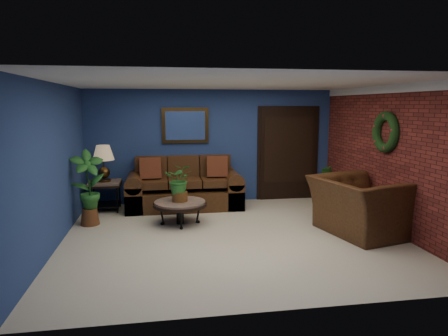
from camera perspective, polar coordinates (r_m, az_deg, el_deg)
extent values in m
plane|color=beige|center=(6.75, 1.21, -9.66)|extent=(5.50, 5.50, 0.00)
cube|color=navy|center=(8.92, -1.67, 3.11)|extent=(5.50, 0.04, 2.50)
cube|color=navy|center=(6.55, -23.13, 0.29)|extent=(0.04, 5.00, 2.50)
cube|color=maroon|center=(7.47, 22.49, 1.30)|extent=(0.04, 5.00, 2.50)
cube|color=white|center=(6.41, 1.28, 12.03)|extent=(5.50, 5.00, 0.02)
cube|color=white|center=(7.40, 22.84, 10.39)|extent=(0.03, 5.00, 0.14)
cube|color=#463014|center=(8.78, -5.56, 6.06)|extent=(1.02, 0.06, 0.77)
cube|color=black|center=(9.30, 9.11, 2.01)|extent=(1.44, 0.06, 2.18)
torus|color=black|center=(7.44, 22.10, 4.79)|extent=(0.16, 0.72, 0.72)
cube|color=#4B2B15|center=(8.54, -5.65, -4.36)|extent=(2.41, 1.04, 0.39)
cube|color=#4B2B15|center=(8.83, -5.84, -1.52)|extent=(2.06, 0.28, 0.98)
cube|color=#4B2B15|center=(8.38, -10.35, -2.15)|extent=(0.66, 0.71, 0.15)
cube|color=#4B2B15|center=(8.39, -5.66, -2.03)|extent=(0.66, 0.71, 0.15)
cube|color=#4B2B15|center=(8.46, -1.02, -1.90)|extent=(0.66, 0.71, 0.15)
cube|color=#4B2B15|center=(8.52, -12.60, -4.03)|extent=(0.35, 1.04, 0.55)
cube|color=#4B2B15|center=(8.64, 1.18, -3.64)|extent=(0.35, 1.04, 0.55)
cube|color=#5F2417|center=(8.37, -10.50, -0.07)|extent=(0.44, 0.13, 0.44)
cube|color=#5F2417|center=(8.46, -0.97, 0.17)|extent=(0.44, 0.13, 0.44)
cylinder|color=#4A4641|center=(7.35, -6.31, -4.94)|extent=(0.93, 0.93, 0.05)
cylinder|color=black|center=(7.36, -6.31, -5.21)|extent=(0.98, 0.98, 0.05)
cylinder|color=black|center=(7.41, -6.28, -6.53)|extent=(0.14, 0.14, 0.37)
cube|color=#4A4641|center=(8.57, -16.69, -2.00)|extent=(0.63, 0.63, 0.05)
cube|color=black|center=(8.57, -16.68, -2.27)|extent=(0.67, 0.67, 0.04)
cube|color=black|center=(8.66, -16.55, -5.02)|extent=(0.57, 0.57, 0.03)
cylinder|color=black|center=(8.41, -18.62, -4.33)|extent=(0.03, 0.03, 0.58)
cylinder|color=black|center=(8.34, -15.02, -4.28)|extent=(0.03, 0.03, 0.58)
cylinder|color=black|center=(8.92, -18.08, -3.56)|extent=(0.03, 0.03, 0.58)
cylinder|color=black|center=(8.85, -14.69, -3.50)|extent=(0.03, 0.03, 0.58)
cylinder|color=#463014|center=(8.56, -16.70, -1.66)|extent=(0.26, 0.26, 0.05)
sphere|color=#463014|center=(8.53, -16.74, -0.80)|extent=(0.24, 0.24, 0.24)
cylinder|color=#463014|center=(8.50, -16.80, 0.49)|extent=(0.03, 0.03, 0.30)
cone|color=tan|center=(8.48, -16.87, 1.94)|extent=(0.43, 0.43, 0.30)
cube|color=#5A3219|center=(8.64, 0.44, -2.76)|extent=(0.41, 0.41, 0.04)
torus|color=#5A3219|center=(8.75, 0.39, -0.74)|extent=(0.34, 0.07, 0.34)
cylinder|color=#5A3219|center=(8.53, -0.56, -4.36)|extent=(0.03, 0.03, 0.38)
cylinder|color=#5A3219|center=(8.55, 1.52, -4.34)|extent=(0.03, 0.03, 0.38)
cylinder|color=#5A3219|center=(8.83, -0.62, -3.90)|extent=(0.03, 0.03, 0.38)
cylinder|color=#5A3219|center=(8.85, 1.39, -3.88)|extent=(0.03, 0.03, 0.38)
imported|color=#4B2B15|center=(7.12, 18.90, -5.18)|extent=(1.58, 1.72, 0.95)
cylinder|color=brown|center=(7.33, -6.33, -4.07)|extent=(0.28, 0.28, 0.18)
imported|color=#1B581F|center=(7.26, -6.37, -1.62)|extent=(0.59, 0.54, 0.56)
cylinder|color=brown|center=(9.09, 13.84, -4.39)|extent=(0.26, 0.26, 0.20)
imported|color=#1B581F|center=(9.00, 13.93, -1.87)|extent=(0.46, 0.41, 0.71)
cylinder|color=brown|center=(7.72, -18.61, -6.59)|extent=(0.34, 0.34, 0.30)
imported|color=#1B581F|center=(7.57, -18.85, -1.74)|extent=(0.69, 0.57, 1.13)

